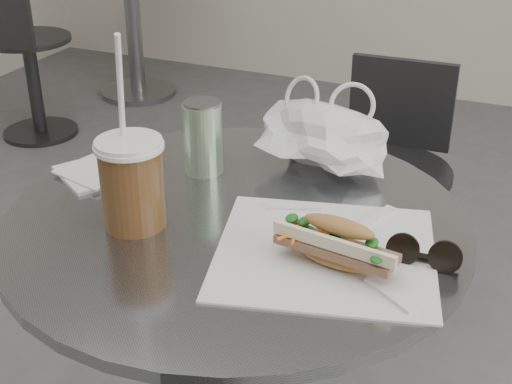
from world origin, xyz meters
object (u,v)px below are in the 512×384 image
at_px(chair_far, 383,205).
at_px(sunglasses, 424,255).
at_px(cafe_table, 238,348).
at_px(drink_can, 203,137).
at_px(banh_mi, 337,244).
at_px(bg_chair, 27,70).
at_px(bg_table, 132,8).
at_px(iced_coffee, 132,182).

relative_size(chair_far, sunglasses, 6.57).
distance_m(cafe_table, chair_far, 0.91).
relative_size(chair_far, drink_can, 5.34).
bearing_deg(drink_can, banh_mi, -33.08).
distance_m(bg_chair, drink_can, 2.17).
relative_size(bg_table, bg_chair, 1.02).
height_order(iced_coffee, drink_can, iced_coffee).
bearing_deg(bg_chair, cafe_table, -48.86).
relative_size(bg_table, banh_mi, 3.24).
xyz_separation_m(chair_far, banh_mi, (0.14, -0.97, 0.45)).
distance_m(cafe_table, sunglasses, 0.43).
bearing_deg(cafe_table, sunglasses, -4.81).
distance_m(chair_far, iced_coffee, 1.11).
xyz_separation_m(bg_table, bg_chair, (-0.13, -0.70, -0.14)).
bearing_deg(drink_can, bg_chair, 139.43).
distance_m(iced_coffee, sunglasses, 0.45).
distance_m(bg_chair, banh_mi, 2.53).
xyz_separation_m(cafe_table, bg_table, (-1.60, 2.20, -0.00)).
xyz_separation_m(cafe_table, iced_coffee, (-0.14, -0.09, 0.35)).
bearing_deg(drink_can, bg_table, 125.49).
height_order(banh_mi, iced_coffee, iced_coffee).
bearing_deg(bg_chair, chair_far, -26.71).
bearing_deg(cafe_table, drink_can, 133.57).
height_order(bg_table, sunglasses, sunglasses).
distance_m(bg_table, iced_coffee, 2.74).
height_order(iced_coffee, sunglasses, iced_coffee).
bearing_deg(bg_table, sunglasses, -49.38).
bearing_deg(sunglasses, bg_chair, 140.33).
xyz_separation_m(bg_table, sunglasses, (1.91, -2.23, 0.29)).
xyz_separation_m(cafe_table, chair_far, (0.05, 0.90, -0.14)).
bearing_deg(sunglasses, bg_table, 127.85).
xyz_separation_m(bg_table, iced_coffee, (1.46, -2.29, 0.35)).
relative_size(bg_chair, banh_mi, 3.18).
bearing_deg(bg_table, drink_can, -54.51).
bearing_deg(iced_coffee, bg_chair, 135.03).
bearing_deg(chair_far, iced_coffee, 77.78).
bearing_deg(banh_mi, iced_coffee, -169.80).
xyz_separation_m(bg_chair, iced_coffee, (1.59, -1.59, 0.49)).
bearing_deg(bg_table, chair_far, -38.31).
bearing_deg(drink_can, chair_far, 77.07).
bearing_deg(bg_chair, bg_table, 71.69).
bearing_deg(bg_chair, banh_mi, -47.26).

